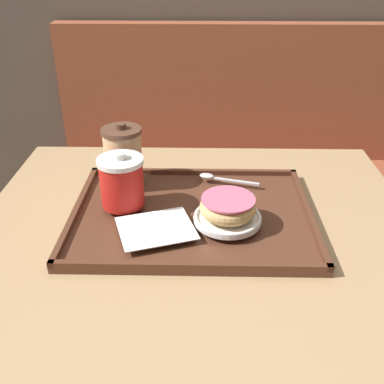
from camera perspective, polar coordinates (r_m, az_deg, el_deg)
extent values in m
cube|color=brown|center=(1.94, 6.31, -3.61)|extent=(1.50, 0.44, 0.45)
cube|color=brown|center=(1.89, 6.73, 12.30)|extent=(1.50, 0.08, 0.55)
cube|color=tan|center=(0.95, 0.69, -4.86)|extent=(0.93, 0.79, 0.03)
cylinder|color=#333338|center=(1.20, 0.58, -19.92)|extent=(0.08, 0.08, 0.73)
cube|color=#512D1E|center=(0.96, 0.00, -3.03)|extent=(0.50, 0.38, 0.01)
cube|color=#512D1E|center=(0.80, -0.28, -9.37)|extent=(0.50, 0.01, 0.01)
cube|color=#512D1E|center=(1.11, 0.20, 2.58)|extent=(0.50, 0.01, 0.01)
cube|color=#512D1E|center=(0.98, -14.44, -2.18)|extent=(0.01, 0.38, 0.01)
cube|color=#512D1E|center=(0.98, 14.57, -2.50)|extent=(0.01, 0.38, 0.01)
cube|color=white|center=(0.89, -4.59, -4.59)|extent=(0.18, 0.16, 0.00)
cylinder|color=red|center=(0.95, -8.88, 1.02)|extent=(0.09, 0.09, 0.10)
cylinder|color=white|center=(0.93, -9.13, 3.92)|extent=(0.10, 0.10, 0.01)
cylinder|color=white|center=(0.92, -9.19, 4.56)|extent=(0.03, 0.03, 0.01)
cylinder|color=#E0B784|center=(1.04, -8.72, 4.37)|extent=(0.09, 0.09, 0.12)
cylinder|color=brown|center=(1.02, -8.99, 7.69)|extent=(0.09, 0.09, 0.01)
cylinder|color=brown|center=(1.01, -9.04, 8.27)|extent=(0.02, 0.02, 0.01)
cylinder|color=white|center=(0.91, 4.52, -3.45)|extent=(0.14, 0.14, 0.01)
torus|color=white|center=(0.90, 4.53, -3.13)|extent=(0.14, 0.14, 0.01)
torus|color=#DBB270|center=(0.89, 4.59, -1.95)|extent=(0.11, 0.11, 0.04)
cylinder|color=#DB6684|center=(0.88, 4.63, -0.91)|extent=(0.11, 0.11, 0.00)
ellipsoid|color=silver|center=(1.07, 1.91, 2.05)|extent=(0.04, 0.03, 0.01)
cube|color=silver|center=(1.05, 5.65, 1.36)|extent=(0.11, 0.04, 0.00)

